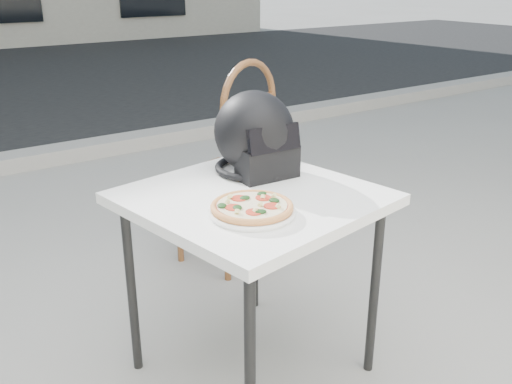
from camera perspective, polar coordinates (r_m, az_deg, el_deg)
ground at (r=2.32m, az=-5.64°, el=-17.82°), size 80.00×80.00×0.00m
curb at (r=4.88m, az=-23.23°, el=2.77°), size 30.00×0.25×0.12m
cafe_table_main at (r=2.00m, az=-0.35°, el=-1.91°), size 0.89×0.89×0.74m
plate at (r=1.81m, az=-0.40°, el=-2.02°), size 0.32×0.32×0.02m
pizza at (r=1.80m, az=-0.41°, el=-1.44°), size 0.31×0.31×0.03m
helmet at (r=2.16m, az=-0.05°, el=5.52°), size 0.32×0.33×0.31m
cafe_chair_main at (r=2.85m, az=-2.24°, el=3.73°), size 0.52×0.52×1.08m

